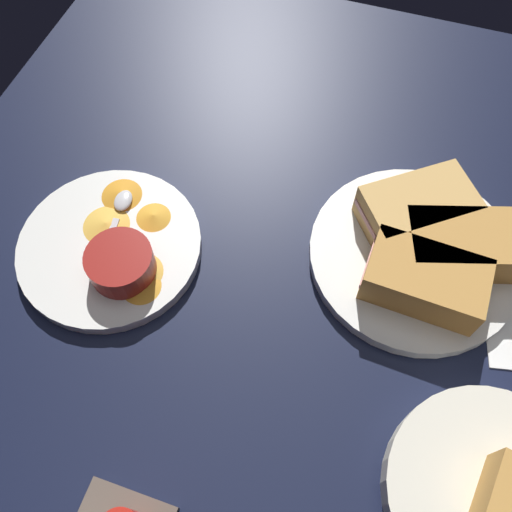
# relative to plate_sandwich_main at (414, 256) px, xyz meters

# --- Properties ---
(ground_plane) EXTENTS (1.10, 1.10, 0.03)m
(ground_plane) POSITION_rel_plate_sandwich_main_xyz_m (0.08, 0.09, -0.02)
(ground_plane) COLOR black
(plate_sandwich_main) EXTENTS (0.25, 0.25, 0.02)m
(plate_sandwich_main) POSITION_rel_plate_sandwich_main_xyz_m (0.00, 0.00, 0.00)
(plate_sandwich_main) COLOR white
(plate_sandwich_main) RESTS_ON ground_plane
(sandwich_half_near) EXTENTS (0.14, 0.08, 0.05)m
(sandwich_half_near) POSITION_rel_plate_sandwich_main_xyz_m (-0.01, 0.05, 0.03)
(sandwich_half_near) COLOR #C68C42
(sandwich_half_near) RESTS_ON plate_sandwich_main
(sandwich_half_far) EXTENTS (0.15, 0.11, 0.05)m
(sandwich_half_far) POSITION_rel_plate_sandwich_main_xyz_m (-0.05, -0.01, 0.03)
(sandwich_half_far) COLOR #C68C42
(sandwich_half_far) RESTS_ON plate_sandwich_main
(sandwich_half_extra) EXTENTS (0.15, 0.14, 0.05)m
(sandwich_half_extra) POSITION_rel_plate_sandwich_main_xyz_m (0.01, -0.05, 0.03)
(sandwich_half_extra) COLOR tan
(sandwich_half_extra) RESTS_ON plate_sandwich_main
(ramekin_dark_sauce) EXTENTS (0.06, 0.06, 0.04)m
(ramekin_dark_sauce) POSITION_rel_plate_sandwich_main_xyz_m (0.01, -0.06, 0.03)
(ramekin_dark_sauce) COLOR navy
(ramekin_dark_sauce) RESTS_ON plate_sandwich_main
(spoon_by_dark_ramekin) EXTENTS (0.04, 0.10, 0.01)m
(spoon_by_dark_ramekin) POSITION_rel_plate_sandwich_main_xyz_m (0.02, -0.01, 0.01)
(spoon_by_dark_ramekin) COLOR silver
(spoon_by_dark_ramekin) RESTS_ON plate_sandwich_main
(plate_chips_companion) EXTENTS (0.22, 0.22, 0.02)m
(plate_chips_companion) POSITION_rel_plate_sandwich_main_xyz_m (0.36, 0.10, 0.00)
(plate_chips_companion) COLOR white
(plate_chips_companion) RESTS_ON ground_plane
(ramekin_light_gravy) EXTENTS (0.08, 0.08, 0.03)m
(ramekin_light_gravy) POSITION_rel_plate_sandwich_main_xyz_m (0.32, 0.13, 0.03)
(ramekin_light_gravy) COLOR maroon
(ramekin_light_gravy) RESTS_ON plate_chips_companion
(spoon_by_gravy_ramekin) EXTENTS (0.03, 0.10, 0.01)m
(spoon_by_gravy_ramekin) POSITION_rel_plate_sandwich_main_xyz_m (0.36, 0.06, 0.01)
(spoon_by_gravy_ramekin) COLOR silver
(spoon_by_gravy_ramekin) RESTS_ON plate_chips_companion
(plantain_chip_scatter) EXTENTS (0.15, 0.17, 0.01)m
(plantain_chip_scatter) POSITION_rel_plate_sandwich_main_xyz_m (0.34, 0.09, 0.01)
(plantain_chip_scatter) COLOR gold
(plantain_chip_scatter) RESTS_ON plate_chips_companion
(bread_basket_rear) EXTENTS (0.21, 0.21, 0.08)m
(bread_basket_rear) POSITION_rel_plate_sandwich_main_xyz_m (-0.12, 0.25, 0.01)
(bread_basket_rear) COLOR silver
(bread_basket_rear) RESTS_ON ground_plane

